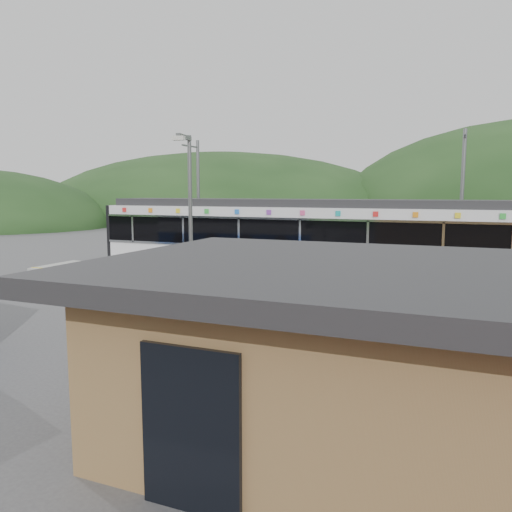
% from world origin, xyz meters
% --- Properties ---
extents(ground, '(120.00, 120.00, 0.00)m').
position_xyz_m(ground, '(0.00, 0.00, 0.00)').
color(ground, '#4C4C4F').
rests_on(ground, ground).
extents(hills, '(146.00, 149.00, 26.00)m').
position_xyz_m(hills, '(6.19, 5.29, 0.00)').
color(hills, '#1E3D19').
rests_on(hills, ground).
extents(platform, '(26.00, 3.20, 0.30)m').
position_xyz_m(platform, '(0.00, 3.30, 0.15)').
color(platform, '#9E9E99').
rests_on(platform, ground).
extents(yellow_line, '(26.00, 0.10, 0.01)m').
position_xyz_m(yellow_line, '(0.00, 2.00, 0.30)').
color(yellow_line, yellow).
rests_on(yellow_line, platform).
extents(train, '(20.44, 3.01, 3.74)m').
position_xyz_m(train, '(-0.08, 6.00, 2.06)').
color(train, black).
rests_on(train, ground).
extents(catenary_mast_west, '(0.18, 1.80, 7.00)m').
position_xyz_m(catenary_mast_west, '(-7.00, 8.56, 3.65)').
color(catenary_mast_west, slate).
rests_on(catenary_mast_west, ground).
extents(catenary_mast_east, '(0.18, 1.80, 7.00)m').
position_xyz_m(catenary_mast_east, '(7.00, 8.56, 3.65)').
color(catenary_mast_east, slate).
rests_on(catenary_mast_east, ground).
extents(station_shelter, '(9.20, 6.20, 3.00)m').
position_xyz_m(station_shelter, '(6.00, -9.01, 1.55)').
color(station_shelter, '#9A7143').
rests_on(station_shelter, ground).
extents(lamp_post, '(0.38, 1.04, 5.78)m').
position_xyz_m(lamp_post, '(-0.57, -3.64, 3.45)').
color(lamp_post, slate).
rests_on(lamp_post, ground).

